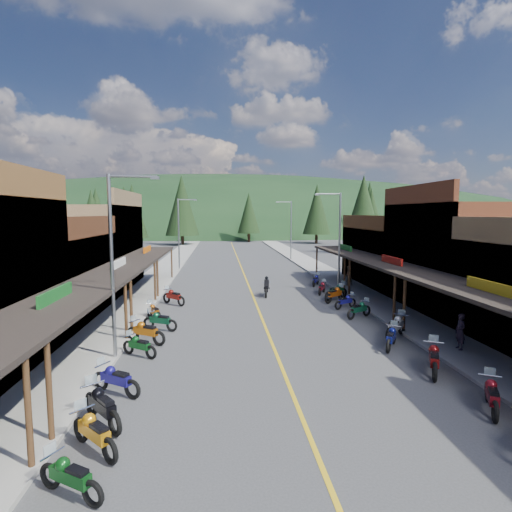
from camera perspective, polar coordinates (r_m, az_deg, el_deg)
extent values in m
plane|color=#38383A|center=(24.30, 0.92, -9.08)|extent=(220.00, 220.00, 0.00)
cube|color=gold|center=(43.85, -1.87, -2.24)|extent=(0.15, 90.00, 0.01)
cube|color=gray|center=(44.21, -13.20, -2.24)|extent=(3.40, 94.00, 0.15)
cube|color=gray|center=(45.18, 9.22, -1.98)|extent=(3.40, 94.00, 0.15)
cylinder|color=#472D19|center=(11.84, -29.75, -18.98)|extent=(0.16, 0.16, 3.00)
cube|color=brown|center=(17.36, -31.29, -2.27)|extent=(0.30, 10.20, 8.20)
cube|color=black|center=(16.95, -26.66, -5.99)|extent=(3.20, 10.20, 0.18)
cylinder|color=#472D19|center=(12.84, -27.44, -16.85)|extent=(0.16, 0.16, 3.00)
cylinder|color=#472D19|center=(21.03, -18.10, -7.57)|extent=(0.16, 0.16, 3.00)
cube|color=#14591E|center=(16.91, -26.69, -5.33)|extent=(0.12, 3.00, 0.70)
cube|color=#3F2111|center=(27.80, -29.59, -2.68)|extent=(8.00, 9.00, 5.00)
cube|color=#3F2111|center=(26.36, -22.01, -1.45)|extent=(0.30, 9.00, 6.20)
cube|color=black|center=(25.99, -18.94, -1.66)|extent=(3.20, 9.00, 0.18)
cylinder|color=#472D19|center=(22.17, -17.41, -6.85)|extent=(0.16, 0.16, 3.00)
cylinder|color=#472D19|center=(29.70, -14.24, -3.51)|extent=(0.16, 0.16, 3.00)
cube|color=silver|center=(25.97, -18.96, -1.22)|extent=(0.12, 3.00, 0.70)
cube|color=brown|center=(36.59, -23.49, 1.11)|extent=(8.00, 10.20, 7.00)
cube|color=brown|center=(35.52, -17.62, 2.16)|extent=(0.30, 10.20, 8.20)
cube|color=black|center=(35.33, -15.27, 0.42)|extent=(3.20, 10.20, 0.18)
cylinder|color=#472D19|center=(30.87, -13.89, -3.14)|extent=(0.16, 0.16, 3.00)
cylinder|color=#472D19|center=(39.70, -11.95, -1.07)|extent=(0.16, 0.16, 3.00)
cube|color=#CC590C|center=(35.31, -15.28, 0.75)|extent=(0.12, 3.00, 0.70)
cube|color=black|center=(19.36, 30.41, -4.75)|extent=(3.20, 10.20, 0.18)
cylinder|color=#472D19|center=(22.69, 20.43, -6.66)|extent=(0.16, 0.16, 3.00)
cube|color=gold|center=(19.32, 30.44, -4.16)|extent=(0.12, 3.00, 0.70)
cube|color=#562B19|center=(30.11, 28.08, -0.07)|extent=(8.00, 9.00, 7.00)
cube|color=#562B19|center=(28.13, 21.57, 1.06)|extent=(0.30, 9.00, 8.20)
cube|color=black|center=(27.62, 18.79, -1.22)|extent=(3.20, 9.00, 0.18)
cylinder|color=#472D19|center=(23.75, 19.17, -6.06)|extent=(0.16, 0.16, 3.00)
cylinder|color=#472D19|center=(30.89, 13.21, -3.12)|extent=(0.16, 0.16, 3.00)
cube|color=#B2140F|center=(27.60, 18.81, -0.81)|extent=(0.12, 3.00, 0.70)
cube|color=#4C2D16|center=(38.55, 20.19, -0.03)|extent=(8.00, 10.20, 5.00)
cube|color=#4C2D16|center=(37.00, 14.83, 0.84)|extent=(0.30, 10.20, 6.20)
cube|color=black|center=(36.54, 12.69, 0.67)|extent=(3.20, 10.20, 0.18)
cylinder|color=#472D19|center=(32.02, 12.53, -2.78)|extent=(0.16, 0.16, 3.00)
cylinder|color=#472D19|center=(40.60, 8.68, -0.85)|extent=(0.16, 0.16, 3.00)
cube|color=#14591E|center=(36.53, 12.69, 0.98)|extent=(0.12, 3.00, 0.70)
cylinder|color=gray|center=(18.07, -19.88, -1.77)|extent=(0.16, 0.16, 8.00)
cylinder|color=gray|center=(17.76, -17.16, 10.81)|extent=(2.00, 0.10, 0.10)
cube|color=gray|center=(17.59, -14.24, 10.77)|extent=(0.35, 0.18, 0.12)
cylinder|color=gray|center=(45.61, -10.98, 3.02)|extent=(0.16, 0.16, 8.00)
cylinder|color=gray|center=(45.49, -9.82, 7.95)|extent=(2.00, 0.10, 0.10)
cube|color=gray|center=(45.42, -8.68, 7.91)|extent=(0.35, 0.18, 0.12)
cylinder|color=gray|center=(32.84, 11.83, 1.85)|extent=(0.16, 0.16, 8.00)
cylinder|color=gray|center=(32.52, 10.28, 8.71)|extent=(2.00, 0.10, 0.10)
cube|color=gray|center=(32.29, 8.72, 8.67)|extent=(0.35, 0.18, 0.12)
cylinder|color=gray|center=(54.23, 5.02, 3.58)|extent=(0.16, 0.16, 8.00)
cylinder|color=gray|center=(54.03, 4.01, 7.71)|extent=(2.00, 0.10, 0.10)
cube|color=gray|center=(53.89, 3.05, 7.67)|extent=(0.35, 0.18, 0.12)
ellipsoid|color=black|center=(158.47, -4.30, 3.78)|extent=(310.00, 140.00, 60.00)
cylinder|color=black|center=(93.35, -28.89, 2.05)|extent=(0.60, 0.60, 2.00)
cone|color=black|center=(93.19, -29.06, 5.42)|extent=(5.04, 5.04, 9.00)
cylinder|color=black|center=(95.91, -18.16, 2.59)|extent=(0.60, 0.60, 2.00)
cone|color=black|center=(95.77, -18.28, 6.32)|extent=(5.88, 5.88, 10.50)
cylinder|color=black|center=(81.84, -10.45, 2.24)|extent=(0.60, 0.60, 2.00)
cone|color=black|center=(81.68, -10.54, 7.14)|extent=(6.72, 6.72, 12.00)
cylinder|color=black|center=(89.72, -1.03, 2.67)|extent=(0.60, 0.60, 2.00)
cone|color=black|center=(89.56, -1.04, 6.18)|extent=(5.04, 5.04, 9.00)
cylinder|color=black|center=(85.97, 8.62, 2.45)|extent=(0.60, 0.60, 2.00)
cone|color=black|center=(85.81, 8.69, 6.62)|extent=(5.88, 5.88, 10.50)
cylinder|color=black|center=(102.21, 15.76, 2.86)|extent=(0.60, 0.60, 2.00)
cone|color=black|center=(102.08, 15.87, 6.78)|extent=(6.72, 6.72, 12.00)
cylinder|color=black|center=(100.03, 23.84, 2.50)|extent=(0.60, 0.60, 2.00)
cone|color=black|center=(99.89, 23.98, 5.65)|extent=(5.04, 5.04, 9.00)
cylinder|color=black|center=(103.74, -21.73, 2.70)|extent=(0.60, 0.60, 2.00)
cone|color=black|center=(103.61, -21.87, 6.15)|extent=(5.88, 5.88, 10.50)
cylinder|color=black|center=(66.47, -22.23, 1.02)|extent=(0.60, 0.60, 2.00)
cone|color=black|center=(66.25, -22.41, 5.33)|extent=(4.48, 4.48, 8.00)
cylinder|color=black|center=(73.48, 15.97, 1.68)|extent=(0.60, 0.60, 2.00)
cone|color=black|center=(73.28, 16.10, 5.89)|extent=(4.93, 4.93, 8.80)
cylinder|color=black|center=(75.13, -17.09, 1.73)|extent=(0.60, 0.60, 2.00)
cone|color=black|center=(74.94, -17.23, 6.16)|extent=(5.38, 5.38, 9.60)
cylinder|color=black|center=(65.54, 14.91, 1.20)|extent=(0.60, 0.60, 2.00)
cone|color=black|center=(65.33, 15.06, 6.62)|extent=(5.82, 5.82, 10.40)
imported|color=#271D2B|center=(20.79, 27.17, -9.56)|extent=(0.42, 0.62, 1.68)
imported|color=brown|center=(35.48, 13.00, -2.74)|extent=(0.86, 0.53, 1.71)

